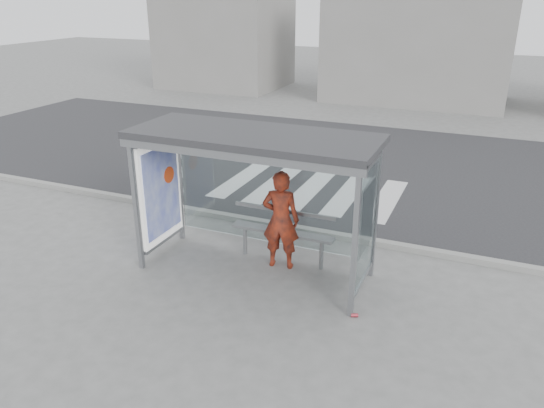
{
  "coord_description": "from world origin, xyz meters",
  "views": [
    {
      "loc": [
        3.66,
        -7.8,
        4.83
      ],
      "look_at": [
        0.26,
        0.2,
        1.31
      ],
      "focal_mm": 35.0,
      "sensor_mm": 36.0,
      "label": 1
    }
  ],
  "objects_px": {
    "bus_shelter": "(236,166)",
    "soda_can": "(355,315)",
    "bench": "(282,232)",
    "person": "(281,220)"
  },
  "relations": [
    {
      "from": "person",
      "to": "bench",
      "type": "relative_size",
      "value": 0.94
    },
    {
      "from": "bus_shelter",
      "to": "bench",
      "type": "bearing_deg",
      "value": 37.44
    },
    {
      "from": "bench",
      "to": "soda_can",
      "type": "xyz_separation_m",
      "value": [
        1.77,
        -1.3,
        -0.58
      ]
    },
    {
      "from": "person",
      "to": "bench",
      "type": "xyz_separation_m",
      "value": [
        -0.04,
        0.19,
        -0.33
      ]
    },
    {
      "from": "bench",
      "to": "soda_can",
      "type": "relative_size",
      "value": 17.89
    },
    {
      "from": "bus_shelter",
      "to": "soda_can",
      "type": "xyz_separation_m",
      "value": [
        2.45,
        -0.78,
        -1.95
      ]
    },
    {
      "from": "bus_shelter",
      "to": "bench",
      "type": "xyz_separation_m",
      "value": [
        0.68,
        0.52,
        -1.37
      ]
    },
    {
      "from": "soda_can",
      "to": "bus_shelter",
      "type": "bearing_deg",
      "value": 162.25
    },
    {
      "from": "bus_shelter",
      "to": "bench",
      "type": "distance_m",
      "value": 1.62
    },
    {
      "from": "bus_shelter",
      "to": "bench",
      "type": "height_order",
      "value": "bus_shelter"
    }
  ]
}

